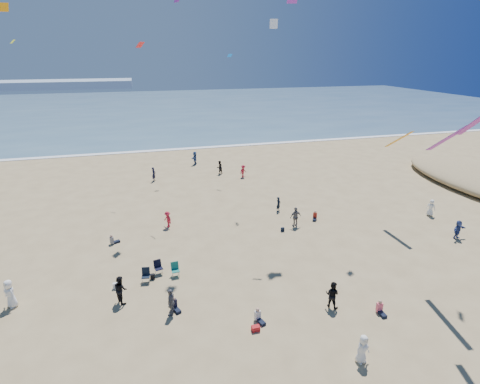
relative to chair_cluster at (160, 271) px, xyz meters
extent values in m
plane|color=tan|center=(3.44, -8.82, -0.50)|extent=(220.00, 220.00, 0.00)
cube|color=#476B84|center=(3.44, 86.18, -0.47)|extent=(220.00, 100.00, 0.06)
cube|color=white|center=(3.44, 36.18, -0.46)|extent=(220.00, 1.20, 0.08)
imported|color=#AE182C|center=(11.48, 19.87, 0.26)|extent=(1.13, 1.00, 1.52)
imported|color=white|center=(25.37, 3.91, 0.30)|extent=(0.85, 0.93, 1.60)
imported|color=slate|center=(12.13, 5.08, 0.40)|extent=(1.10, 0.55, 1.81)
imported|color=navy|center=(24.16, -0.58, 0.30)|extent=(1.55, 0.83, 1.60)
imported|color=black|center=(8.93, 21.90, 0.35)|extent=(1.04, 0.97, 1.70)
imported|color=white|center=(-8.88, -0.80, 0.41)|extent=(1.00, 1.05, 1.81)
imported|color=#355693|center=(6.59, 27.08, 0.40)|extent=(1.20, 1.73, 1.79)
imported|color=slate|center=(0.38, -4.08, 0.36)|extent=(0.73, 1.09, 1.72)
imported|color=black|center=(11.89, 8.67, 0.23)|extent=(0.63, 0.60, 1.45)
imported|color=black|center=(-2.49, -2.07, 0.40)|extent=(1.01, 1.09, 1.79)
imported|color=black|center=(9.78, -5.92, 0.36)|extent=(1.05, 1.06, 1.72)
imported|color=white|center=(9.13, -10.22, 0.28)|extent=(0.86, 0.65, 1.57)
imported|color=#B1192C|center=(1.22, 7.93, 0.23)|extent=(0.93, 1.08, 1.46)
imported|color=black|center=(0.74, 21.22, 0.34)|extent=(0.63, 0.73, 1.69)
cube|color=silver|center=(-2.90, -0.52, -0.30)|extent=(0.35, 0.20, 0.40)
cube|color=black|center=(-0.53, -0.06, -0.31)|extent=(0.30, 0.22, 0.38)
cube|color=red|center=(4.72, -6.72, -0.35)|extent=(0.45, 0.30, 0.30)
cube|color=black|center=(10.68, 4.43, -0.33)|extent=(0.28, 0.18, 0.34)
cube|color=red|center=(0.24, 11.31, 14.59)|extent=(0.79, 0.87, 0.45)
cube|color=#E4F228|center=(-12.73, 25.57, 15.11)|extent=(0.65, 0.67, 0.40)
cube|color=purple|center=(11.71, 7.05, 17.72)|extent=(0.84, 0.51, 0.38)
cube|color=blue|center=(10.63, 22.77, 13.68)|extent=(0.56, 0.73, 0.36)
cube|color=white|center=(9.92, 6.05, 16.01)|extent=(0.65, 0.50, 0.69)
cube|color=orange|center=(-7.22, 2.66, 16.32)|extent=(0.84, 0.41, 0.49)
cube|color=purple|center=(17.56, -4.34, 9.08)|extent=(0.35, 3.14, 2.21)
cube|color=orange|center=(20.92, 4.21, 7.01)|extent=(0.35, 2.64, 1.87)
camera|label=1|loc=(-0.52, -22.66, 13.97)|focal=28.00mm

